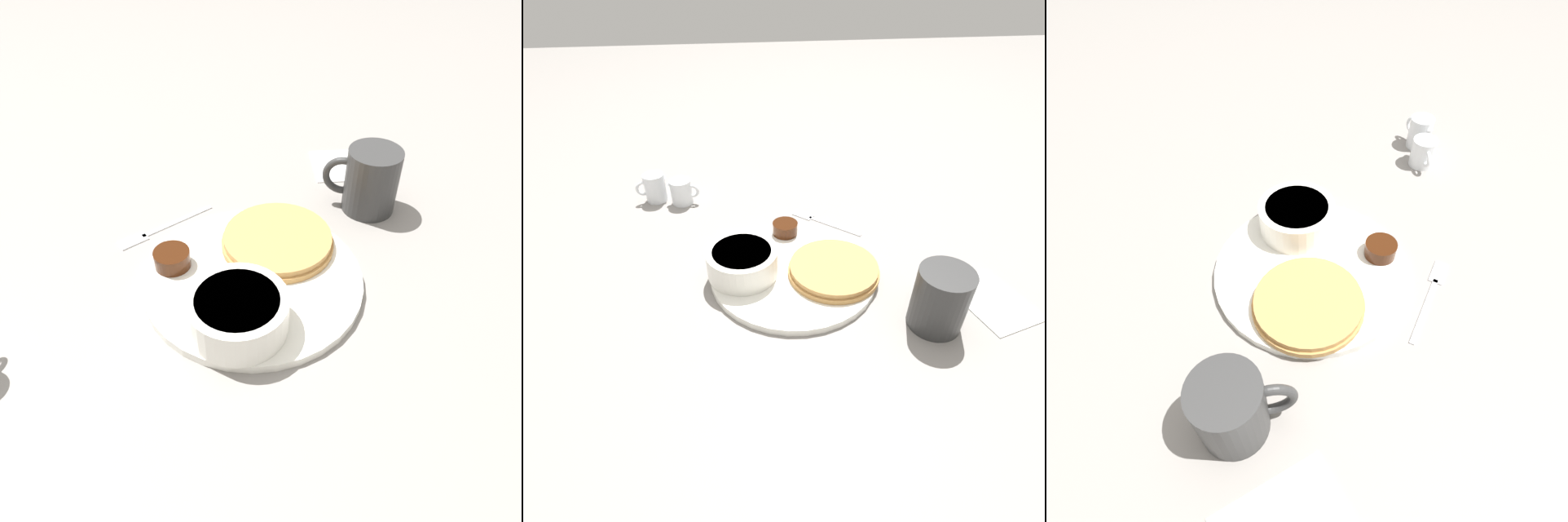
{
  "view_description": "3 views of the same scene",
  "coord_description": "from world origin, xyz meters",
  "views": [
    {
      "loc": [
        0.1,
        -0.46,
        0.47
      ],
      "look_at": [
        0.01,
        -0.01,
        0.05
      ],
      "focal_mm": 35.0,
      "sensor_mm": 36.0,
      "label": 1
    },
    {
      "loc": [
        0.53,
        -0.08,
        0.45
      ],
      "look_at": [
        -0.0,
        -0.02,
        0.03
      ],
      "focal_mm": 28.0,
      "sensor_mm": 36.0,
      "label": 2
    },
    {
      "loc": [
        0.1,
        0.36,
        0.47
      ],
      "look_at": [
        0.01,
        -0.0,
        0.03
      ],
      "focal_mm": 28.0,
      "sensor_mm": 36.0,
      "label": 3
    }
  ],
  "objects": [
    {
      "name": "creamer_pitcher_near",
      "position": [
        -0.27,
        -0.2,
        0.03
      ],
      "size": [
        0.05,
        0.07,
        0.05
      ],
      "color": "white",
      "rests_on": "ground_plane"
    },
    {
      "name": "coffee_mug",
      "position": [
        0.14,
        0.19,
        0.05
      ],
      "size": [
        0.11,
        0.08,
        0.1
      ],
      "color": "#333333",
      "rests_on": "ground_plane"
    },
    {
      "name": "pancake_stack",
      "position": [
        0.02,
        0.07,
        0.02
      ],
      "size": [
        0.15,
        0.15,
        0.02
      ],
      "color": "#B78447",
      "rests_on": "plate"
    },
    {
      "name": "butter_ramekin",
      "position": [
        -0.02,
        -0.11,
        0.03
      ],
      "size": [
        0.05,
        0.05,
        0.04
      ],
      "color": "white",
      "rests_on": "plate"
    },
    {
      "name": "fork",
      "position": [
        -0.16,
        0.08,
        0.0
      ],
      "size": [
        0.11,
        0.12,
        0.0
      ],
      "color": "silver",
      "rests_on": "ground_plane"
    },
    {
      "name": "creamer_pitcher_far",
      "position": [
        -0.29,
        -0.26,
        0.03
      ],
      "size": [
        0.04,
        0.07,
        0.06
      ],
      "color": "white",
      "rests_on": "ground_plane"
    },
    {
      "name": "syrup_cup",
      "position": [
        -0.11,
        -0.0,
        0.02
      ],
      "size": [
        0.05,
        0.05,
        0.02
      ],
      "color": "#38190A",
      "rests_on": "plate"
    },
    {
      "name": "plate",
      "position": [
        0.0,
        0.0,
        0.01
      ],
      "size": [
        0.28,
        0.28,
        0.01
      ],
      "color": "white",
      "rests_on": "ground_plane"
    },
    {
      "name": "bowl",
      "position": [
        0.0,
        -0.09,
        0.04
      ],
      "size": [
        0.12,
        0.12,
        0.05
      ],
      "color": "white",
      "rests_on": "plate"
    },
    {
      "name": "napkin",
      "position": [
        0.11,
        0.31,
        0.0
      ],
      "size": [
        0.15,
        0.13,
        0.0
      ],
      "color": "white",
      "rests_on": "ground_plane"
    },
    {
      "name": "ground_plane",
      "position": [
        0.0,
        0.0,
        0.0
      ],
      "size": [
        4.0,
        4.0,
        0.0
      ],
      "primitive_type": "plane",
      "color": "gray"
    }
  ]
}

